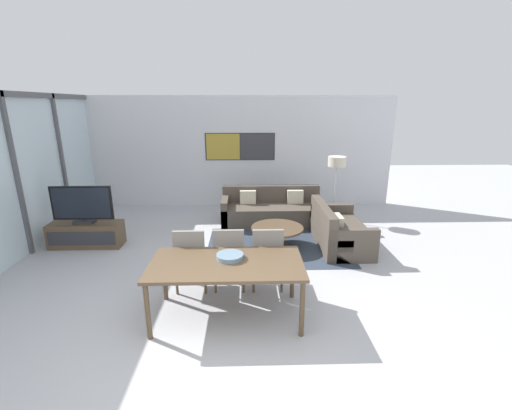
{
  "coord_description": "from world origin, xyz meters",
  "views": [
    {
      "loc": [
        0.32,
        -2.79,
        2.58
      ],
      "look_at": [
        0.48,
        2.74,
        0.95
      ],
      "focal_mm": 24.0,
      "sensor_mm": 36.0,
      "label": 1
    }
  ],
  "objects": [
    {
      "name": "ground_plane",
      "position": [
        0.0,
        0.0,
        0.0
      ],
      "size": [
        24.0,
        24.0,
        0.0
      ],
      "primitive_type": "plane",
      "color": "#B2B2B7"
    },
    {
      "name": "wall_back",
      "position": [
        0.01,
        6.01,
        1.4
      ],
      "size": [
        8.2,
        0.09,
        2.8
      ],
      "color": "silver",
      "rests_on": "ground_plane"
    },
    {
      "name": "window_wall_left",
      "position": [
        -3.59,
        3.01,
        1.53
      ],
      "size": [
        0.07,
        6.01,
        2.8
      ],
      "color": "silver",
      "rests_on": "ground_plane"
    },
    {
      "name": "area_rug",
      "position": [
        0.89,
        3.18,
        0.0
      ],
      "size": [
        2.61,
        1.96,
        0.01
      ],
      "color": "#333D4C",
      "rests_on": "ground_plane"
    },
    {
      "name": "tv_console",
      "position": [
        -2.7,
        3.32,
        0.23
      ],
      "size": [
        1.32,
        0.44,
        0.46
      ],
      "color": "brown",
      "rests_on": "ground_plane"
    },
    {
      "name": "television",
      "position": [
        -2.7,
        3.32,
        0.81
      ],
      "size": [
        1.11,
        0.2,
        0.7
      ],
      "color": "#2D2D33",
      "rests_on": "tv_console"
    },
    {
      "name": "sofa_main",
      "position": [
        0.89,
        4.58,
        0.27
      ],
      "size": [
        2.23,
        0.86,
        0.79
      ],
      "color": "#51473D",
      "rests_on": "ground_plane"
    },
    {
      "name": "sofa_side",
      "position": [
        2.02,
        3.2,
        0.27
      ],
      "size": [
        0.86,
        1.6,
        0.79
      ],
      "rotation": [
        0.0,
        0.0,
        1.57
      ],
      "color": "#51473D",
      "rests_on": "ground_plane"
    },
    {
      "name": "coffee_table",
      "position": [
        0.89,
        3.18,
        0.29
      ],
      "size": [
        0.97,
        0.97,
        0.39
      ],
      "color": "brown",
      "rests_on": "ground_plane"
    },
    {
      "name": "dining_table",
      "position": [
        0.07,
        0.99,
        0.68
      ],
      "size": [
        1.86,
        0.95,
        0.75
      ],
      "color": "brown",
      "rests_on": "ground_plane"
    },
    {
      "name": "dining_chair_left",
      "position": [
        -0.47,
        1.65,
        0.53
      ],
      "size": [
        0.46,
        0.46,
        0.95
      ],
      "color": "gray",
      "rests_on": "ground_plane"
    },
    {
      "name": "dining_chair_centre",
      "position": [
        0.07,
        1.67,
        0.53
      ],
      "size": [
        0.46,
        0.46,
        0.95
      ],
      "color": "gray",
      "rests_on": "ground_plane"
    },
    {
      "name": "dining_chair_right",
      "position": [
        0.61,
        1.66,
        0.53
      ],
      "size": [
        0.46,
        0.46,
        0.95
      ],
      "color": "gray",
      "rests_on": "ground_plane"
    },
    {
      "name": "fruit_bowl",
      "position": [
        0.11,
        1.09,
        0.78
      ],
      "size": [
        0.34,
        0.34,
        0.06
      ],
      "color": "slate",
      "rests_on": "dining_table"
    },
    {
      "name": "floor_lamp",
      "position": [
        2.34,
        4.67,
        1.28
      ],
      "size": [
        0.4,
        0.4,
        1.48
      ],
      "color": "#2D2D33",
      "rests_on": "ground_plane"
    }
  ]
}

